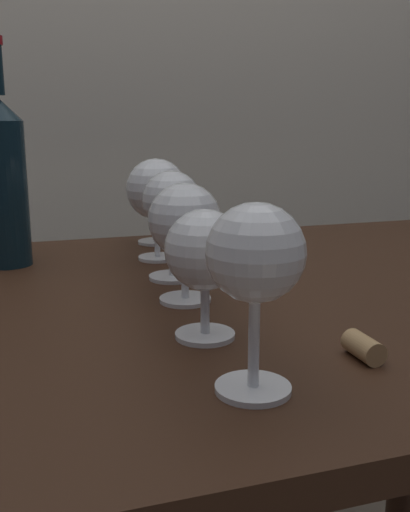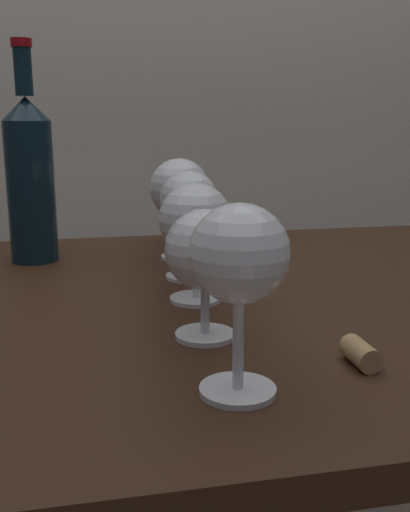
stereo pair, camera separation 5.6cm
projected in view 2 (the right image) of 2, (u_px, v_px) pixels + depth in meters
dining_table at (191, 369)px, 0.75m from camera, size 1.34×0.78×0.76m
wine_glass_cabernet at (239, 259)px, 0.44m from camera, size 0.08×0.08×0.15m
wine_glass_rose at (205, 253)px, 0.56m from camera, size 0.08×0.08×0.13m
wine_glass_white at (194, 222)px, 0.68m from camera, size 0.09×0.09×0.14m
wine_glass_merlot at (189, 203)px, 0.78m from camera, size 0.08×0.08×0.15m
wine_glass_port at (180, 191)px, 0.89m from camera, size 0.09×0.09×0.16m
wine_glass_pinot at (182, 191)px, 1.02m from camera, size 0.09×0.09×0.14m
wine_bottle at (30, 176)px, 0.87m from camera, size 0.07×0.07×0.32m
cork at (361, 354)px, 0.51m from camera, size 0.02×0.04×0.02m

